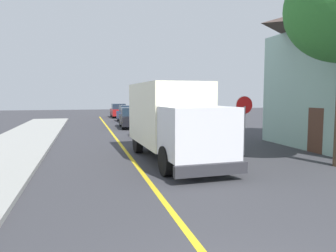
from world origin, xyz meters
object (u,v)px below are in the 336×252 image
object	(u,v)px
parked_car_near	(153,126)
parked_car_mid	(131,118)
parked_car_furthest	(119,111)
parked_car_far	(128,114)
stop_sign	(244,114)
box_truck	(172,117)

from	to	relation	value
parked_car_near	parked_car_mid	distance (m)	7.48
parked_car_mid	parked_car_furthest	size ratio (longest dim) A/B	1.01
parked_car_far	stop_sign	distance (m)	19.86
parked_car_near	parked_car_mid	size ratio (longest dim) A/B	0.99
parked_car_near	parked_car_furthest	distance (m)	20.43
parked_car_mid	parked_car_furthest	xyz separation A→B (m)	(0.32, 12.95, 0.00)
parked_car_mid	stop_sign	xyz separation A→B (m)	(3.02, -13.81, 1.06)
parked_car_furthest	parked_car_mid	bearing A→B (deg)	-91.41
box_truck	parked_car_furthest	size ratio (longest dim) A/B	1.65
parked_car_far	parked_car_furthest	size ratio (longest dim) A/B	1.01
parked_car_mid	parked_car_far	xyz separation A→B (m)	(0.54, 5.87, 0.00)
parked_car_near	stop_sign	xyz separation A→B (m)	(2.79, -6.33, 1.06)
parked_car_furthest	stop_sign	xyz separation A→B (m)	(2.70, -26.76, 1.06)
parked_car_mid	parked_car_far	distance (m)	5.90
parked_car_near	parked_car_furthest	size ratio (longest dim) A/B	1.00
stop_sign	parked_car_furthest	bearing A→B (deg)	95.76
parked_car_mid	stop_sign	distance (m)	14.17
parked_car_near	parked_car_mid	xyz separation A→B (m)	(-0.23, 7.48, 0.00)
parked_car_furthest	stop_sign	size ratio (longest dim) A/B	1.67
box_truck	parked_car_furthest	xyz separation A→B (m)	(0.60, 26.75, -0.97)
parked_car_near	stop_sign	size ratio (longest dim) A/B	1.66
box_truck	parked_car_far	xyz separation A→B (m)	(0.82, 19.67, -0.97)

